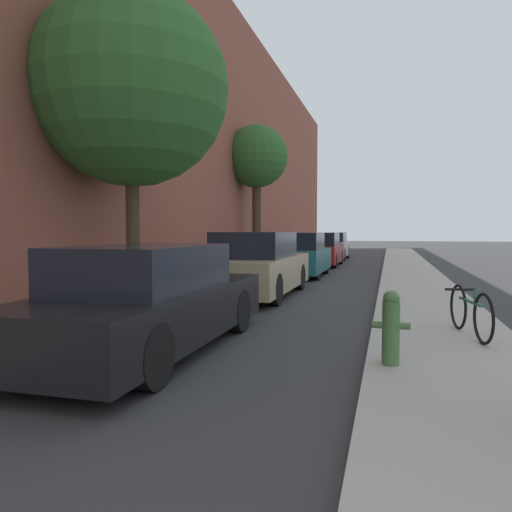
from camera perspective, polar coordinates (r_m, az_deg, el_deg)
ground_plane at (r=15.69m, az=7.56°, el=-2.83°), size 120.00×120.00×0.00m
sidewalk_left at (r=16.33m, az=-2.58°, el=-2.36°), size 2.00×52.00×0.12m
sidewalk_right at (r=15.55m, az=18.22°, el=-2.78°), size 2.00×52.00×0.12m
building_facade_left at (r=17.13m, az=-7.08°, el=15.45°), size 0.70×52.00×10.56m
parked_car_black at (r=6.50m, az=-12.41°, el=-5.25°), size 1.70×4.62×1.40m
parked_car_champagne at (r=11.73m, az=0.11°, el=-1.17°), size 1.76×4.63×1.56m
parked_car_teal at (r=16.86m, az=4.93°, el=0.03°), size 1.85×3.91×1.52m
parked_car_red at (r=21.96m, az=7.49°, el=0.68°), size 1.82×4.17×1.50m
parked_car_silver at (r=27.10m, az=8.80°, el=1.13°), size 1.81×4.25×1.48m
street_tree_near at (r=10.33m, az=-14.54°, el=18.56°), size 3.85×3.85×6.19m
street_tree_far at (r=20.32m, az=0.07°, el=11.47°), size 2.57×2.57×5.82m
fire_hydrant at (r=5.54m, az=15.64°, el=-8.02°), size 0.41×0.19×0.82m
bicycle at (r=7.39m, az=23.93°, el=-6.01°), size 0.47×1.63×0.67m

